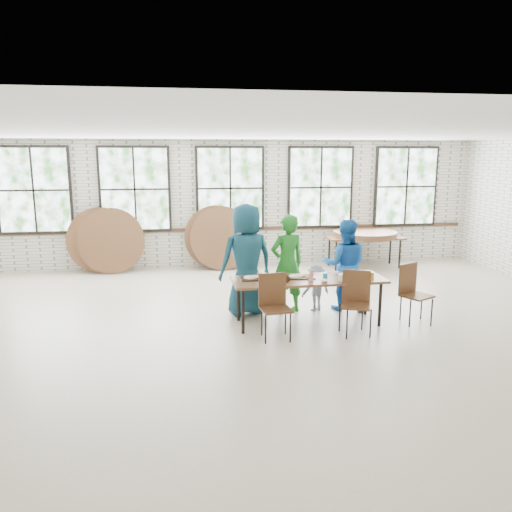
{
  "coord_description": "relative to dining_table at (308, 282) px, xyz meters",
  "views": [
    {
      "loc": [
        -1.19,
        -7.37,
        2.64
      ],
      "look_at": [
        0.0,
        0.4,
        1.05
      ],
      "focal_mm": 35.0,
      "sensor_mm": 36.0,
      "label": 1
    }
  ],
  "objects": [
    {
      "name": "adult_blue",
      "position": [
        0.81,
        0.65,
        0.1
      ],
      "size": [
        0.91,
        0.8,
        1.58
      ],
      "primitive_type": "imported",
      "rotation": [
        0.0,
        0.0,
        2.84
      ],
      "color": "blue",
      "rests_on": "ground"
    },
    {
      "name": "tabletop_clutter",
      "position": [
        0.08,
        -0.03,
        0.08
      ],
      "size": [
        2.07,
        0.59,
        0.11
      ],
      "color": "black",
      "rests_on": "dining_table"
    },
    {
      "name": "adult_green",
      "position": [
        -0.2,
        0.65,
        0.15
      ],
      "size": [
        0.7,
        0.56,
        1.68
      ],
      "primitive_type": "imported",
      "rotation": [
        0.0,
        0.0,
        3.43
      ],
      "color": "#1E7322",
      "rests_on": "ground"
    },
    {
      "name": "chair_spare",
      "position": [
        1.66,
        -0.17,
        -0.13
      ],
      "size": [
        0.56,
        0.55,
        0.95
      ],
      "rotation": [
        0.0,
        0.0,
        0.48
      ],
      "color": "#4F2F1A",
      "rests_on": "ground"
    },
    {
      "name": "toddler",
      "position": [
        0.31,
        0.65,
        -0.28
      ],
      "size": [
        0.6,
        0.46,
        0.82
      ],
      "primitive_type": "imported",
      "rotation": [
        0.0,
        0.0,
        3.46
      ],
      "color": "#151E41",
      "rests_on": "ground"
    },
    {
      "name": "room",
      "position": [
        -0.78,
        4.41,
        1.14
      ],
      "size": [
        12.0,
        12.0,
        12.0
      ],
      "color": "#C1B49A",
      "rests_on": "ground"
    },
    {
      "name": "chair_near_left",
      "position": [
        -0.65,
        -0.51,
        -0.13
      ],
      "size": [
        0.46,
        0.45,
        0.95
      ],
      "rotation": [
        0.0,
        0.0,
        0.11
      ],
      "color": "#4F2F1A",
      "rests_on": "ground"
    },
    {
      "name": "adult_teal",
      "position": [
        -0.9,
        0.65,
        0.25
      ],
      "size": [
        1.03,
        0.8,
        1.87
      ],
      "primitive_type": "imported",
      "rotation": [
        0.0,
        0.0,
        3.39
      ],
      "color": "navy",
      "rests_on": "ground"
    },
    {
      "name": "dining_table",
      "position": [
        0.0,
        0.0,
        0.0
      ],
      "size": [
        2.42,
        0.85,
        0.74
      ],
      "rotation": [
        0.0,
        0.0,
        0.02
      ],
      "color": "brown",
      "rests_on": "ground"
    },
    {
      "name": "storage_table",
      "position": [
        2.36,
        3.78,
        -0.0
      ],
      "size": [
        1.83,
        0.83,
        0.74
      ],
      "rotation": [
        0.0,
        0.0,
        -0.04
      ],
      "color": "brown",
      "rests_on": "ground"
    },
    {
      "name": "round_tops_leaning",
      "position": [
        -2.37,
        4.15,
        0.05
      ],
      "size": [
        4.27,
        0.44,
        1.5
      ],
      "color": "brown",
      "rests_on": "ground"
    },
    {
      "name": "round_tops_stacked",
      "position": [
        2.36,
        3.78,
        0.12
      ],
      "size": [
        1.5,
        1.5,
        0.13
      ],
      "color": "brown",
      "rests_on": "storage_table"
    },
    {
      "name": "chair_near_right",
      "position": [
        0.6,
        -0.51,
        -0.13
      ],
      "size": [
        0.54,
        0.53,
        0.95
      ],
      "rotation": [
        0.0,
        0.0,
        -0.37
      ],
      "color": "#4F2F1A",
      "rests_on": "ground"
    }
  ]
}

